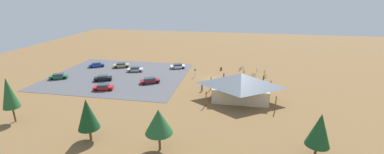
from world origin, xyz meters
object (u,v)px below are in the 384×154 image
bike_pavilion (241,85)px  car_green_by_curb (59,76)px  bicycle_red_near_sign (225,83)px  car_tan_inner_stall (121,65)px  car_black_second_row (103,78)px  pine_center (319,130)px  bicycle_teal_near_porch (265,72)px  car_silver_back_corner (135,69)px  bicycle_orange_by_bin (242,68)px  trash_bin (221,69)px  pine_east (9,93)px  bicycle_purple_lone_west (251,77)px  bicycle_yellow_front_row (257,70)px  bicycle_blue_mid_cluster (252,82)px  car_maroon_aisle_side (150,80)px  car_red_mid_lot (103,87)px  bicycle_blue_yard_center (236,82)px  visitor_at_bikes (202,87)px  visitor_by_pavilion (224,76)px  visitor_near_lot (264,76)px  lot_sign (195,72)px  car_white_front_row (178,66)px  bicycle_green_back_row (240,69)px  pine_far_east (159,121)px  pine_far_west (87,114)px  bicycle_silver_edge_north (265,76)px  car_blue_end_stall (97,65)px  bicycle_black_yard_front (254,75)px  bicycle_white_yard_right (244,71)px

bike_pavilion → car_green_by_curb: (46.54, -4.77, -2.46)m
bicycle_red_near_sign → bike_pavilion: bearing=113.7°
car_tan_inner_stall → car_black_second_row: (-0.70, 12.03, -0.00)m
pine_center → bicycle_teal_near_porch: bearing=-84.7°
bicycle_teal_near_porch → car_silver_back_corner: 36.46m
bicycle_orange_by_bin → trash_bin: bearing=20.6°
pine_east → bicycle_purple_lone_west: 52.17m
bicycle_yellow_front_row → bicycle_blue_mid_cluster: 10.52m
car_maroon_aisle_side → car_red_mid_lot: bearing=34.5°
bicycle_yellow_front_row → bicycle_purple_lone_west: 6.94m
bicycle_blue_yard_center → bicycle_orange_by_bin: bearing=-96.7°
trash_bin → visitor_at_bikes: bearing=79.4°
visitor_at_bikes → visitor_by_pavilion: bearing=-115.1°
pine_east → car_tan_inner_stall: bearing=-95.9°
car_green_by_curb → visitor_near_lot: visitor_near_lot is taller
lot_sign → car_white_front_row: lot_sign is taller
car_tan_inner_stall → visitor_by_pavilion: (-30.95, 5.07, 0.18)m
car_tan_inner_stall → visitor_at_bikes: bearing=151.4°
bicycle_purple_lone_west → visitor_at_bikes: visitor_at_bikes is taller
bicycle_red_near_sign → car_maroon_aisle_side: car_maroon_aisle_side is taller
bicycle_blue_mid_cluster → car_tan_inner_stall: (38.02, -7.01, 0.38)m
bicycle_blue_yard_center → bicycle_green_back_row: (-0.89, -11.00, 0.02)m
pine_far_east → visitor_near_lot: (-17.37, -34.81, -3.65)m
car_red_mid_lot → car_white_front_row: car_red_mid_lot is taller
bicycle_blue_yard_center → car_red_mid_lot: car_red_mid_lot is taller
trash_bin → car_silver_back_corner: bearing=13.4°
pine_far_west → car_green_by_curb: 34.58m
pine_center → bicycle_silver_edge_north: 34.50m
bicycle_blue_yard_center → visitor_by_pavilion: visitor_by_pavilion is taller
bike_pavilion → car_green_by_curb: 46.85m
bicycle_red_near_sign → bicycle_yellow_front_row: (-8.51, -12.48, -0.03)m
car_blue_end_stall → bicycle_black_yard_front: bearing=179.7°
bicycle_white_yard_right → visitor_near_lot: (-4.96, 4.89, 0.52)m
bicycle_blue_mid_cluster → car_blue_end_stall: (45.52, -6.10, 0.37)m
lot_sign → pine_east: (26.85, 29.91, 3.98)m
bicycle_silver_edge_north → visitor_near_lot: (0.53, 1.52, 0.52)m
car_tan_inner_stall → visitor_near_lot: 41.36m
pine_east → pine_center: bearing=178.6°
pine_far_west → car_black_second_row: bearing=-64.8°
bicycle_blue_yard_center → bicycle_teal_near_porch: size_ratio=0.72×
pine_center → bicycle_blue_mid_cluster: 29.95m
bike_pavilion → trash_bin: bike_pavilion is taller
bike_pavilion → car_silver_back_corner: (29.37, -14.42, -2.49)m
bicycle_purple_lone_west → bicycle_black_yard_front: bicycle_purple_lone_west is taller
visitor_at_bikes → bicycle_yellow_front_row: bearing=-126.9°
bicycle_black_yard_front → car_black_second_row: 39.62m
bicycle_orange_by_bin → visitor_by_pavilion: size_ratio=0.73×
bicycle_white_yard_right → car_silver_back_corner: 30.92m
trash_bin → car_blue_end_stall: size_ratio=0.19×
bicycle_silver_edge_north → visitor_near_lot: bearing=70.8°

